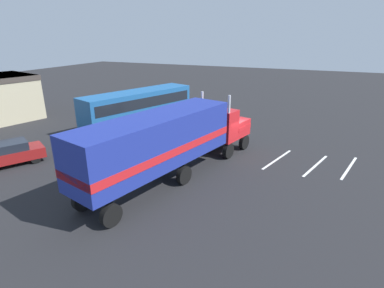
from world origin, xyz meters
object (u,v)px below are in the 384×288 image
at_px(parked_bus, 138,105).
at_px(parked_car, 8,154).
at_px(semi_truck, 170,139).
at_px(person_bystander, 179,140).

relative_size(parked_bus, parked_car, 2.38).
bearing_deg(semi_truck, parked_car, 103.13).
bearing_deg(person_bystander, parked_bus, 56.00).
distance_m(semi_truck, parked_car, 11.25).
bearing_deg(parked_car, person_bystander, -53.66).
relative_size(person_bystander, parked_bus, 0.15).
relative_size(semi_truck, parked_bus, 1.28).
xyz_separation_m(semi_truck, parked_bus, (8.44, 7.63, -0.46)).
height_order(person_bystander, parked_bus, parked_bus).
relative_size(person_bystander, parked_car, 0.35).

